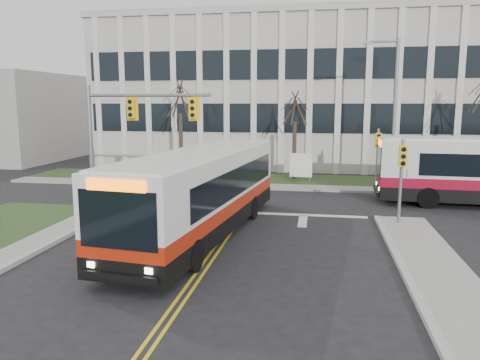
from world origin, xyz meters
TOP-DOWN VIEW (x-y plane):
  - ground at (0.00, 0.00)m, footprint 120.00×120.00m
  - sidewalk_cross at (5.00, 15.20)m, footprint 44.00×1.60m
  - building_lawn at (5.00, 18.00)m, footprint 44.00×5.00m
  - office_building at (5.00, 30.00)m, footprint 40.00×16.00m
  - building_annex at (-26.00, 26.00)m, footprint 12.00×12.00m
  - mast_arm_signal at (-5.62, 7.16)m, footprint 6.11×0.38m
  - signal_pole_near at (7.20, 6.90)m, footprint 0.34×0.39m
  - signal_pole_far at (7.20, 15.40)m, footprint 0.34×0.39m
  - streetlight at (8.03, 16.20)m, footprint 2.15×0.25m
  - directory_sign at (2.50, 17.50)m, footprint 1.50×0.12m
  - tree_left at (-6.00, 18.00)m, footprint 1.80×1.80m
  - tree_mid at (2.00, 18.20)m, footprint 1.80×1.80m
  - bus_main at (-0.98, 4.07)m, footprint 4.29×13.01m

SIDE VIEW (x-z plane):
  - ground at x=0.00m, z-range 0.00..0.00m
  - building_lawn at x=5.00m, z-range 0.00..0.12m
  - sidewalk_cross at x=5.00m, z-range 0.00..0.14m
  - directory_sign at x=2.50m, z-range 0.17..2.17m
  - bus_main at x=-0.98m, z-range 0.00..3.41m
  - signal_pole_near at x=7.20m, z-range 0.60..4.40m
  - signal_pole_far at x=7.20m, z-range 0.60..4.40m
  - building_annex at x=-26.00m, z-range 0.00..8.00m
  - mast_arm_signal at x=-5.62m, z-range 1.16..7.36m
  - tree_mid at x=2.00m, z-range 1.47..8.29m
  - streetlight at x=8.03m, z-range 0.59..9.79m
  - tree_left at x=-6.00m, z-range 1.66..9.36m
  - office_building at x=5.00m, z-range 0.00..12.00m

